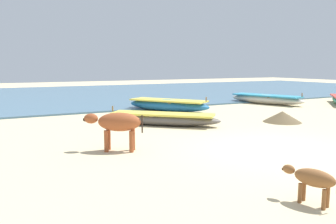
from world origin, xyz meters
The scene contains 8 objects.
ground centered at (0.00, 0.00, 0.00)m, with size 80.00×80.00×0.00m, color beige.
sea_water centered at (0.00, 18.75, 0.04)m, with size 60.00×20.00×0.08m, color slate.
fishing_boat_0 centered at (-0.86, 4.60, 0.24)m, with size 3.68×3.49×0.64m.
fishing_boat_2 centered at (1.13, 7.90, 0.30)m, with size 3.25×4.06×0.74m.
fishing_boat_4 centered at (7.40, 7.97, 0.28)m, with size 2.40×4.40×0.71m.
cow_adult_rust centered at (-3.56, 1.79, 0.70)m, with size 1.39×1.02×0.97m.
calf_near_brown centered at (-2.05, -2.78, 0.41)m, with size 0.42×0.86×0.57m.
debris_pile_0 centered at (3.46, 3.06, 0.21)m, with size 1.43×1.43×0.41m, color brown.
Camera 1 is at (-6.35, -6.17, 2.12)m, focal length 36.41 mm.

